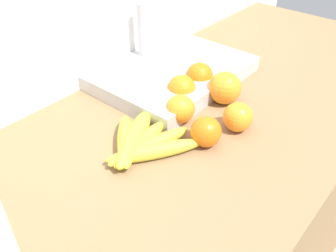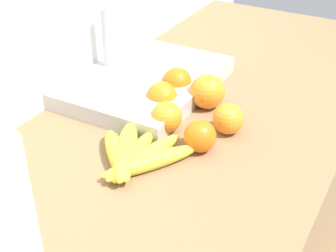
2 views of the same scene
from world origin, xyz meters
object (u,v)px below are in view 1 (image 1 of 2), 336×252
orange_center (199,76)px  sink_basin (172,72)px  banana_bunch (140,143)px  orange_front (238,117)px  orange_back_right (180,109)px  orange_far_right (206,132)px  orange_back_left (225,88)px  orange_right (182,89)px

orange_center → sink_basin: (-0.01, 0.09, -0.01)m
banana_bunch → orange_front: bearing=-31.0°
orange_back_right → orange_far_right: size_ratio=1.02×
orange_far_right → orange_center: bearing=39.6°
orange_front → orange_far_right: bearing=165.7°
banana_bunch → sink_basin: 0.32m
orange_front → banana_bunch: bearing=149.0°
orange_back_right → orange_front: 0.13m
banana_bunch → orange_center: (0.29, 0.06, 0.02)m
orange_back_right → orange_back_left: bearing=-13.6°
banana_bunch → sink_basin: size_ratio=0.52×
orange_center → orange_back_left: bearing=-99.0°
orange_back_left → orange_right: orange_back_left is taller
orange_right → orange_back_left: bearing=-51.9°
orange_back_left → sink_basin: 0.18m
orange_far_right → sink_basin: size_ratio=0.16×
orange_center → orange_front: size_ratio=1.09×
orange_back_right → sink_basin: bearing=45.2°
orange_back_left → orange_far_right: 0.18m
orange_right → sink_basin: sink_basin is taller
orange_back_right → sink_basin: (0.15, 0.15, -0.01)m
orange_right → orange_far_right: orange_right is taller
banana_bunch → orange_right: bearing=14.6°
orange_right → orange_far_right: bearing=-124.8°
orange_back_left → orange_front: (-0.08, -0.09, -0.01)m
orange_front → sink_basin: (0.09, 0.27, -0.01)m
orange_back_left → orange_center: size_ratio=1.12×
banana_bunch → orange_center: bearing=11.3°
banana_bunch → orange_back_left: (0.28, -0.03, 0.02)m
orange_back_left → orange_far_right: (-0.17, -0.06, -0.01)m
banana_bunch → orange_right: (0.21, 0.05, 0.02)m
orange_right → banana_bunch: bearing=-165.4°
banana_bunch → orange_far_right: size_ratio=3.21×
orange_far_right → sink_basin: 0.30m
orange_back_right → orange_center: (0.15, 0.06, 0.00)m
orange_right → orange_back_right: size_ratio=1.05×
orange_right → sink_basin: bearing=51.5°
banana_bunch → sink_basin: (0.28, 0.15, 0.00)m
orange_right → orange_back_right: (-0.07, -0.05, -0.00)m
orange_right → orange_center: bearing=2.8°
banana_bunch → sink_basin: sink_basin is taller
banana_bunch → sink_basin: bearing=27.6°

